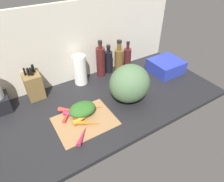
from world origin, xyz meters
TOP-DOWN VIEW (x-y plane):
  - ground_plane at (0.00, 0.00)cm, footprint 170.00×80.00cm
  - wall_back at (0.00, 38.50)cm, footprint 170.00×3.00cm
  - cutting_board at (-21.08, -11.34)cm, footprint 37.05×28.87cm
  - carrot_0 at (-25.25, -0.45)cm, footprint 15.68×14.14cm
  - carrot_1 at (-27.28, -0.39)cm, footprint 13.71×14.51cm
  - carrot_2 at (-21.49, -15.11)cm, footprint 15.55×12.18cm
  - carrot_3 at (-25.53, -4.69)cm, footprint 11.94×13.49cm
  - carrot_4 at (-18.86, -4.90)cm, footprint 16.89×8.45cm
  - carrot_5 at (-27.98, -22.57)cm, footprint 11.45×12.05cm
  - carrot_6 at (-11.04, -4.37)cm, footprint 10.62×7.15cm
  - carrot_7 at (-20.83, -9.98)cm, footprint 16.50×5.83cm
  - carrot_greens_pile at (-19.41, -4.74)cm, footprint 17.73×13.64cm
  - winter_squash at (15.84, -7.49)cm, footprint 29.00×26.12cm
  - knife_block at (-40.25, 31.45)cm, footprint 11.32×13.92cm
  - paper_towel_roll at (-4.70, 29.50)cm, footprint 10.21×10.21cm
  - bottle_0 at (14.63, 31.09)cm, footprint 7.35×7.35cm
  - bottle_1 at (22.73, 32.04)cm, footprint 6.46×6.46cm
  - bottle_2 at (31.26, 29.05)cm, footprint 7.59×7.59cm
  - bottle_3 at (40.36, 29.42)cm, footprint 6.46×6.46cm
  - dish_rack at (64.93, 6.11)cm, footprint 25.65×23.66cm

SIDE VIEW (x-z plane):
  - ground_plane at x=0.00cm, z-range -3.00..0.00cm
  - cutting_board at x=-21.08cm, z-range 0.00..0.80cm
  - carrot_1 at x=-27.28cm, z-range 0.80..2.97cm
  - carrot_4 at x=-18.86cm, z-range 0.80..3.12cm
  - carrot_6 at x=-11.04cm, z-range 0.80..3.13cm
  - carrot_5 at x=-27.98cm, z-range 0.80..3.52cm
  - carrot_2 at x=-21.49cm, z-range 0.80..3.74cm
  - carrot_3 at x=-25.53cm, z-range 0.80..4.06cm
  - carrot_0 at x=-25.25cm, z-range 0.80..4.08cm
  - carrot_7 at x=-20.83cm, z-range 0.80..4.18cm
  - carrot_greens_pile at x=-19.41cm, z-range 0.80..8.30cm
  - dish_rack at x=64.93cm, z-range 0.00..10.79cm
  - knife_block at x=-40.25cm, z-range -2.46..21.91cm
  - bottle_3 at x=40.36cm, z-range -2.55..22.10cm
  - bottle_1 at x=22.73cm, z-range -2.10..22.63cm
  - bottle_2 at x=31.26cm, z-range -2.89..25.12cm
  - paper_towel_roll at x=-4.70cm, z-range 0.00..23.86cm
  - bottle_0 at x=14.63cm, z-range -2.40..28.31cm
  - winter_squash at x=15.84cm, z-range 0.00..26.93cm
  - wall_back at x=0.00cm, z-range 0.00..60.00cm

